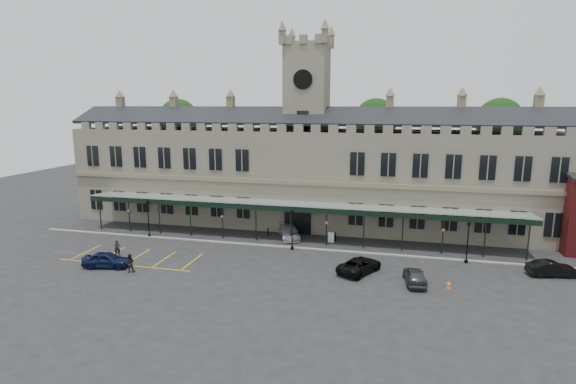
% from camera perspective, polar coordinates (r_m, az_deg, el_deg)
% --- Properties ---
extents(ground, '(140.00, 140.00, 0.00)m').
position_cam_1_polar(ground, '(43.59, -1.87, -9.25)').
color(ground, black).
extents(station_building, '(60.00, 10.36, 17.30)m').
position_cam_1_polar(station_building, '(57.03, 2.33, 2.32)').
color(station_building, '#656154').
rests_on(station_building, ground).
extents(clock_tower, '(5.60, 5.60, 24.80)m').
position_cam_1_polar(clock_tower, '(56.50, 2.40, 9.00)').
color(clock_tower, '#656154').
rests_on(clock_tower, ground).
extents(canopy, '(50.00, 4.10, 4.30)m').
position_cam_1_polar(canopy, '(49.77, 0.39, -3.75)').
color(canopy, '#8C9E93').
rests_on(canopy, ground).
extents(kerb, '(60.00, 0.40, 0.12)m').
position_cam_1_polar(kerb, '(48.60, -0.14, -7.00)').
color(kerb, gray).
rests_on(kerb, ground).
extents(parking_markings, '(16.00, 6.00, 0.01)m').
position_cam_1_polar(parking_markings, '(47.81, -18.94, -8.01)').
color(parking_markings, gold).
rests_on(parking_markings, ground).
extents(tree_behind_left, '(6.00, 6.00, 16.00)m').
position_cam_1_polar(tree_behind_left, '(72.36, -13.71, 8.91)').
color(tree_behind_left, '#332314').
rests_on(tree_behind_left, ground).
extents(tree_behind_mid, '(6.00, 6.00, 16.00)m').
position_cam_1_polar(tree_behind_mid, '(64.51, 11.05, 8.80)').
color(tree_behind_mid, '#332314').
rests_on(tree_behind_mid, ground).
extents(tree_behind_right, '(6.00, 6.00, 16.00)m').
position_cam_1_polar(tree_behind_right, '(65.76, 25.25, 8.00)').
color(tree_behind_right, '#332314').
rests_on(tree_behind_right, ground).
extents(lamp_post_left, '(0.43, 0.43, 4.58)m').
position_cam_1_polar(lamp_post_left, '(54.09, -17.34, -2.72)').
color(lamp_post_left, black).
rests_on(lamp_post_left, ground).
extents(lamp_post_mid, '(0.43, 0.43, 4.60)m').
position_cam_1_polar(lamp_post_mid, '(47.20, 0.53, -4.17)').
color(lamp_post_mid, black).
rests_on(lamp_post_mid, ground).
extents(lamp_post_right, '(0.42, 0.42, 4.41)m').
position_cam_1_polar(lamp_post_right, '(46.63, 21.89, -5.32)').
color(lamp_post_right, black).
rests_on(lamp_post_right, ground).
extents(traffic_cone, '(0.40, 0.40, 0.63)m').
position_cam_1_polar(traffic_cone, '(40.59, 19.73, -11.03)').
color(traffic_cone, '#EB6207').
rests_on(traffic_cone, ground).
extents(sign_board, '(0.67, 0.15, 1.15)m').
position_cam_1_polar(sign_board, '(50.44, 5.48, -5.78)').
color(sign_board, black).
rests_on(sign_board, ground).
extents(bollard_left, '(0.16, 0.16, 0.92)m').
position_cam_1_polar(bollard_left, '(52.82, -2.56, -5.08)').
color(bollard_left, black).
rests_on(bollard_left, ground).
extents(bollard_right, '(0.17, 0.17, 0.94)m').
position_cam_1_polar(bollard_right, '(51.12, 6.03, -5.67)').
color(bollard_right, black).
rests_on(bollard_right, ground).
extents(car_left_a, '(4.61, 2.52, 1.48)m').
position_cam_1_polar(car_left_a, '(46.05, -22.06, -7.98)').
color(car_left_a, '#0B1333').
rests_on(car_left_a, ground).
extents(car_taxi, '(3.71, 5.35, 1.44)m').
position_cam_1_polar(car_taxi, '(51.83, 0.16, -5.08)').
color(car_taxi, '#A7A9AF').
rests_on(car_taxi, ground).
extents(car_van, '(4.35, 5.42, 1.37)m').
position_cam_1_polar(car_van, '(42.07, 9.10, -9.16)').
color(car_van, black).
rests_on(car_van, ground).
extents(car_right_a, '(2.13, 4.28, 1.40)m').
position_cam_1_polar(car_right_a, '(40.58, 15.81, -10.20)').
color(car_right_a, '#303337').
rests_on(car_right_a, ground).
extents(car_right_b, '(4.42, 2.25, 1.39)m').
position_cam_1_polar(car_right_b, '(47.06, 30.51, -8.39)').
color(car_right_b, black).
rests_on(car_right_b, ground).
extents(person_a, '(0.72, 0.67, 1.65)m').
position_cam_1_polar(person_a, '(48.88, -20.86, -6.70)').
color(person_a, black).
rests_on(person_a, ground).
extents(person_b, '(1.04, 0.96, 1.73)m').
position_cam_1_polar(person_b, '(44.01, -19.45, -8.51)').
color(person_b, black).
rests_on(person_b, ground).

